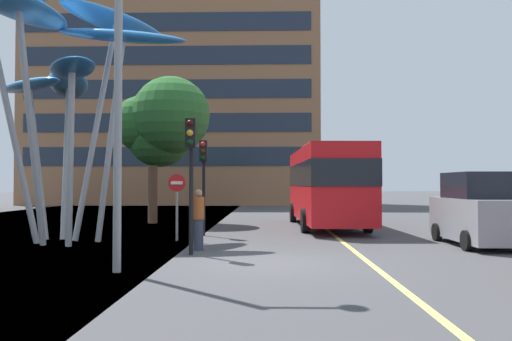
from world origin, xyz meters
TOP-DOWN VIEW (x-y plane):
  - ground at (-0.66, 0.00)m, footprint 120.00×240.00m
  - red_bus at (2.59, 10.33)m, footprint 3.03×9.92m
  - leaf_sculpture at (-7.10, 4.38)m, footprint 8.36×8.77m
  - traffic_light_kerb_near at (-2.15, 1.16)m, footprint 0.28×0.42m
  - traffic_light_kerb_far at (-2.47, 6.27)m, footprint 0.28×0.42m
  - car_parked_mid at (6.66, 3.55)m, footprint 2.04×4.22m
  - street_lamp at (-2.96, -1.54)m, footprint 1.78×0.44m
  - tree_pavement_near at (-5.35, 12.58)m, footprint 4.87×4.30m
  - pedestrian at (-2.08, 2.17)m, footprint 0.34×0.34m
  - no_entry_sign at (-3.16, 4.64)m, footprint 0.60×0.12m
  - backdrop_building at (-9.17, 37.37)m, footprint 27.59×10.14m

SIDE VIEW (x-z plane):
  - ground at x=-0.66m, z-range -0.10..0.00m
  - pedestrian at x=-2.08m, z-range 0.01..1.80m
  - car_parked_mid at x=6.66m, z-range -0.08..2.23m
  - no_entry_sign at x=-3.16m, z-range 0.39..2.67m
  - red_bus at x=2.59m, z-range 0.17..3.90m
  - traffic_light_kerb_far at x=-2.47m, z-range 0.81..4.38m
  - traffic_light_kerb_near at x=-2.15m, z-range 0.84..4.57m
  - street_lamp at x=-2.96m, z-range 1.06..8.53m
  - tree_pavement_near at x=-5.35m, z-range 1.40..8.68m
  - leaf_sculpture at x=-7.10m, z-range 2.11..10.57m
  - backdrop_building at x=-9.17m, z-range 0.00..24.26m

